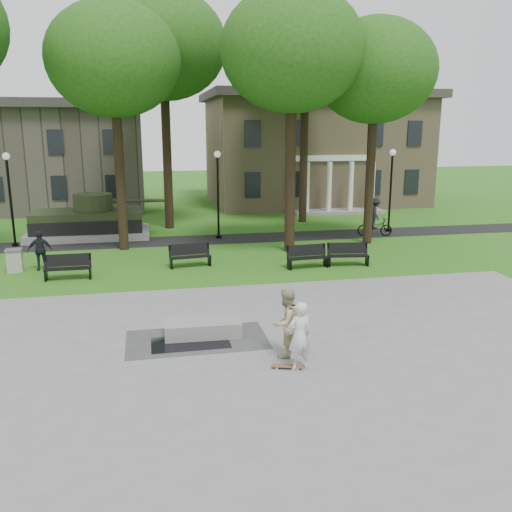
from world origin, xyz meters
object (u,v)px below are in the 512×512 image
(concrete_block, at_px, (203,328))
(friend_watching, at_px, (286,323))
(skateboarder, at_px, (299,336))
(cyclist, at_px, (375,221))
(park_bench_0, at_px, (68,266))
(trash_bin, at_px, (15,260))

(concrete_block, xyz_separation_m, friend_watching, (2.01, -1.91, 0.71))
(skateboarder, height_order, friend_watching, friend_watching)
(friend_watching, relative_size, cyclist, 0.87)
(park_bench_0, bearing_deg, concrete_block, -57.19)
(skateboarder, distance_m, friend_watching, 0.84)
(trash_bin, bearing_deg, friend_watching, -49.88)
(skateboarder, relative_size, trash_bin, 1.84)
(cyclist, bearing_deg, friend_watching, 159.63)
(cyclist, bearing_deg, park_bench_0, 121.09)
(concrete_block, distance_m, cyclist, 17.00)
(concrete_block, xyz_separation_m, skateboarder, (2.14, -2.74, 0.66))
(skateboarder, height_order, cyclist, cyclist)
(skateboarder, distance_m, park_bench_0, 12.02)
(concrete_block, distance_m, skateboarder, 3.54)
(skateboarder, bearing_deg, park_bench_0, -71.41)
(park_bench_0, xyz_separation_m, trash_bin, (-2.37, 1.66, -0.04))
(skateboarder, distance_m, trash_bin, 14.76)
(skateboarder, relative_size, cyclist, 0.83)
(trash_bin, bearing_deg, concrete_block, -51.43)
(cyclist, relative_size, park_bench_0, 1.19)
(concrete_block, relative_size, trash_bin, 2.29)
(concrete_block, relative_size, skateboarder, 1.25)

